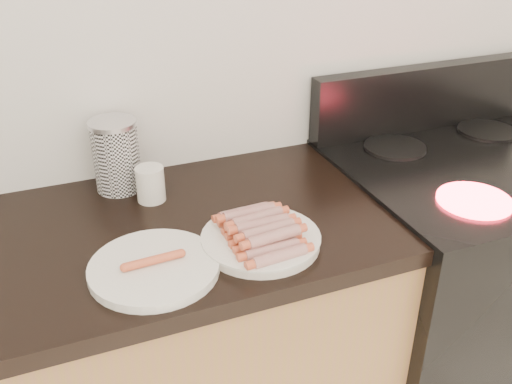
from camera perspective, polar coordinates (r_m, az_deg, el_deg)
name	(u,v)px	position (r m, az deg, el deg)	size (l,w,h in m)	color
wall_back	(169,19)	(1.49, -8.74, 16.72)	(4.00, 0.04, 2.60)	silver
stove	(454,292)	(1.94, 19.19, -9.46)	(0.76, 0.65, 0.91)	black
stove_panel	(424,97)	(1.87, 16.43, 9.07)	(0.76, 0.06, 0.20)	black
burner_near_left	(474,200)	(1.49, 20.99, -0.77)	(0.18, 0.18, 0.01)	#FF1E2D
burner_far_left	(395,147)	(1.72, 13.72, 4.37)	(0.18, 0.18, 0.01)	black
burner_far_right	(487,131)	(1.93, 22.13, 5.69)	(0.18, 0.18, 0.01)	black
main_plate	(261,241)	(1.25, 0.48, -4.92)	(0.26, 0.26, 0.02)	white
side_plate	(154,268)	(1.19, -10.15, -7.47)	(0.27, 0.27, 0.02)	silver
hotdog_pile	(261,230)	(1.23, 0.49, -3.77)	(0.12, 0.22, 0.05)	maroon
plain_sausages	(153,260)	(1.18, -10.23, -6.73)	(0.12, 0.02, 0.02)	#B8764D
canister	(116,155)	(1.48, -13.80, 3.58)	(0.12, 0.12, 0.19)	silver
mug	(150,184)	(1.43, -10.51, 0.79)	(0.07, 0.07, 0.09)	silver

